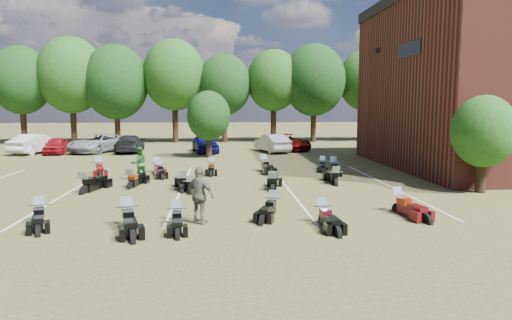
{
  "coord_description": "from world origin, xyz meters",
  "views": [
    {
      "loc": [
        -1.15,
        -18.36,
        3.97
      ],
      "look_at": [
        0.6,
        4.0,
        1.2
      ],
      "focal_mm": 32.0,
      "sensor_mm": 36.0,
      "label": 1
    }
  ],
  "objects": [
    {
      "name": "car_7",
      "position": [
        15.11,
        19.09,
        0.64
      ],
      "size": [
        3.36,
        4.75,
        1.28
      ],
      "primitive_type": "imported",
      "rotation": [
        0.0,
        0.0,
        2.74
      ],
      "color": "#37363B",
      "rests_on": "ground"
    },
    {
      "name": "motorcycle_4",
      "position": [
        0.72,
        -2.25,
        0.0
      ],
      "size": [
        1.35,
        2.21,
        1.17
      ],
      "primitive_type": null,
      "rotation": [
        0.0,
        0.0,
        -0.35
      ],
      "color": "black",
      "rests_on": "ground"
    },
    {
      "name": "motorcycle_20",
      "position": [
        5.41,
        7.48,
        0.0
      ],
      "size": [
        1.08,
        2.35,
        1.26
      ],
      "primitive_type": null,
      "rotation": [
        0.0,
        0.0,
        -0.16
      ],
      "color": "black",
      "rests_on": "ground"
    },
    {
      "name": "motorcycle_13",
      "position": [
        4.45,
        3.3,
        0.0
      ],
      "size": [
        0.89,
        2.43,
        1.34
      ],
      "primitive_type": null,
      "rotation": [
        0.0,
        0.0,
        3.09
      ],
      "color": "black",
      "rests_on": "ground"
    },
    {
      "name": "car_2",
      "position": [
        -11.22,
        19.89,
        0.77
      ],
      "size": [
        4.42,
        6.12,
        1.55
      ],
      "primitive_type": "imported",
      "rotation": [
        0.0,
        0.0,
        -0.37
      ],
      "color": "gray",
      "rests_on": "ground"
    },
    {
      "name": "motorcycle_16",
      "position": [
        -4.56,
        7.21,
        0.0
      ],
      "size": [
        1.13,
        2.26,
        1.21
      ],
      "primitive_type": null,
      "rotation": [
        0.0,
        0.0,
        0.21
      ],
      "color": "black",
      "rests_on": "ground"
    },
    {
      "name": "motorcycle_9",
      "position": [
        -7.2,
        2.12,
        0.0
      ],
      "size": [
        1.43,
        2.65,
        1.41
      ],
      "primitive_type": null,
      "rotation": [
        0.0,
        0.0,
        2.88
      ],
      "color": "black",
      "rests_on": "ground"
    },
    {
      "name": "ground",
      "position": [
        0.0,
        0.0,
        0.0
      ],
      "size": [
        160.0,
        160.0,
        0.0
      ],
      "primitive_type": "plane",
      "color": "brown",
      "rests_on": "ground"
    },
    {
      "name": "motorcycle_18",
      "position": [
        1.42,
        8.35,
        0.0
      ],
      "size": [
        1.08,
        2.54,
        1.37
      ],
      "primitive_type": null,
      "rotation": [
        0.0,
        0.0,
        0.12
      ],
      "color": "black",
      "rests_on": "ground"
    },
    {
      "name": "car_5",
      "position": [
        3.1,
        18.87,
        0.75
      ],
      "size": [
        2.78,
        4.8,
        1.5
      ],
      "primitive_type": "imported",
      "rotation": [
        0.0,
        0.0,
        3.42
      ],
      "color": "beige",
      "rests_on": "ground"
    },
    {
      "name": "car_0",
      "position": [
        -14.24,
        19.04,
        0.65
      ],
      "size": [
        2.05,
        4.0,
        1.3
      ],
      "primitive_type": "imported",
      "rotation": [
        0.0,
        0.0,
        0.14
      ],
      "color": "maroon",
      "rests_on": "ground"
    },
    {
      "name": "parking_lines",
      "position": [
        -3.0,
        3.0,
        0.01
      ],
      "size": [
        20.1,
        14.0,
        0.01
      ],
      "color": "silver",
      "rests_on": "ground"
    },
    {
      "name": "motorcycle_12",
      "position": [
        1.2,
        1.91,
        0.0
      ],
      "size": [
        1.19,
        2.49,
        1.33
      ],
      "primitive_type": null,
      "rotation": [
        0.0,
        0.0,
        2.96
      ],
      "color": "black",
      "rests_on": "ground"
    },
    {
      "name": "motorcycle_2",
      "position": [
        -2.61,
        -3.6,
        0.0
      ],
      "size": [
        0.87,
        2.11,
        1.14
      ],
      "primitive_type": null,
      "rotation": [
        0.0,
        0.0,
        0.11
      ],
      "color": "black",
      "rests_on": "ground"
    },
    {
      "name": "motorcycle_6",
      "position": [
        5.37,
        -2.35,
        0.0
      ],
      "size": [
        1.16,
        2.4,
        1.28
      ],
      "primitive_type": null,
      "rotation": [
        0.0,
        0.0,
        0.19
      ],
      "color": "#510B0D",
      "rests_on": "ground"
    },
    {
      "name": "car_6",
      "position": [
        4.62,
        20.33,
        0.71
      ],
      "size": [
        4.03,
        5.58,
        1.41
      ],
      "primitive_type": "imported",
      "rotation": [
        0.0,
        0.0,
        0.37
      ],
      "color": "#620605",
      "rests_on": "ground"
    },
    {
      "name": "motorcycle_5",
      "position": [
        2.23,
        -3.7,
        0.0
      ],
      "size": [
        0.83,
        2.18,
        1.19
      ],
      "primitive_type": null,
      "rotation": [
        0.0,
        0.0,
        0.07
      ],
      "color": "black",
      "rests_on": "ground"
    },
    {
      "name": "person_green",
      "position": [
        -5.38,
        5.6,
        0.88
      ],
      "size": [
        1.06,
        0.96,
        1.76
      ],
      "primitive_type": "imported",
      "rotation": [
        0.0,
        0.0,
        3.57
      ],
      "color": "#245E23",
      "rests_on": "ground"
    },
    {
      "name": "motorcycle_0",
      "position": [
        -7.22,
        -2.91,
        0.0
      ],
      "size": [
        1.39,
        2.31,
        1.23
      ],
      "primitive_type": null,
      "rotation": [
        0.0,
        0.0,
        0.33
      ],
      "color": "black",
      "rests_on": "ground"
    },
    {
      "name": "person_grey",
      "position": [
        -1.85,
        -3.46,
        0.96
      ],
      "size": [
        1.19,
        1.04,
        1.93
      ],
      "primitive_type": "imported",
      "rotation": [
        0.0,
        0.0,
        2.52
      ],
      "color": "#605D52",
      "rests_on": "ground"
    },
    {
      "name": "motorcycle_11",
      "position": [
        -2.9,
        2.14,
        0.0
      ],
      "size": [
        0.98,
        2.56,
        1.4
      ],
      "primitive_type": null,
      "rotation": [
        0.0,
        0.0,
        3.21
      ],
      "color": "black",
      "rests_on": "ground"
    },
    {
      "name": "tree_line",
      "position": [
        -1.0,
        29.0,
        6.31
      ],
      "size": [
        56.0,
        6.0,
        9.79
      ],
      "color": "black",
      "rests_on": "ground"
    },
    {
      "name": "car_1",
      "position": [
        -15.95,
        19.43,
        0.79
      ],
      "size": [
        3.06,
        5.06,
        1.57
      ],
      "primitive_type": "imported",
      "rotation": [
        0.0,
        0.0,
        2.83
      ],
      "color": "silver",
      "rests_on": "ground"
    },
    {
      "name": "car_3",
      "position": [
        -8.59,
        19.69,
        0.71
      ],
      "size": [
        2.25,
        5.02,
        1.43
      ],
      "primitive_type": "imported",
      "rotation": [
        0.0,
        0.0,
        3.19
      ],
      "color": "black",
      "rests_on": "ground"
    },
    {
      "name": "motorcycle_8",
      "position": [
        -5.4,
        3.23,
        0.0
      ],
      "size": [
        1.17,
        2.48,
        1.33
      ],
      "primitive_type": null,
      "rotation": [
        0.0,
        0.0,
        2.96
      ],
      "color": "black",
      "rests_on": "ground"
    },
    {
      "name": "motorcycle_17",
      "position": [
        -1.67,
        8.07,
        0.0
      ],
      "size": [
        0.71,
        2.22,
        1.24
      ],
      "primitive_type": null,
      "rotation": [
        0.0,
        0.0,
        -0.0
      ],
      "color": "black",
      "rests_on": "ground"
    },
    {
      "name": "motorcycle_3",
      "position": [
        -4.19,
        -3.63,
        0.0
      ],
      "size": [
        1.4,
        2.53,
        1.35
      ],
      "primitive_type": null,
      "rotation": [
        0.0,
        0.0,
        0.28
      ],
      "color": "black",
      "rests_on": "ground"
    },
    {
      "name": "motorcycle_14",
      "position": [
        -8.07,
        7.96,
        0.0
      ],
      "size": [
        1.48,
        2.6,
        1.38
      ],
      "primitive_type": null,
      "rotation": [
        0.0,
        0.0,
        0.29
      ],
      "color": "#42090A",
      "rests_on": "ground"
    },
    {
      "name": "motorcycle_19",
      "position": [
        5.03,
        8.7,
        0.0
      ],
      "size": [
        1.06,
        2.12,
        1.13
      ],
      "primitive_type": null,
      "rotation": [
        0.0,
        0.0,
        -0.21
      ],
      "color": "black",
      "rests_on": "ground"
    },
    {
      "name": "motorcycle_15",
      "position": [
        -4.89,
        8.38,
        0.0
      ],
      "size": [
        1.29,
        2.25,
        1.2
      ],
      "primitive_type": null,
      "rotation": [
        0.0,
        0.0,
        0.3
      ],
      "color": "maroon",
      "rests_on": "ground"
    },
    {
      "name": "car_4",
      "position": [
        -2.41,
        19.27,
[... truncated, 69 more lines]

